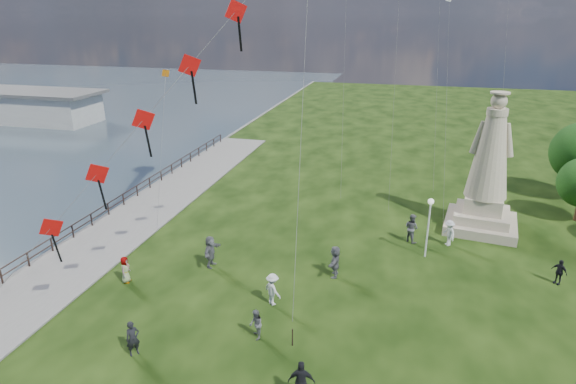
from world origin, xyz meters
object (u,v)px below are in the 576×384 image
(person_7, at_px, (412,228))
(person_10, at_px, (125,270))
(person_0, at_px, (133,338))
(lamppost, at_px, (429,215))
(person_2, at_px, (273,289))
(person_8, at_px, (449,233))
(person_3, at_px, (301,381))
(statue, at_px, (487,180))
(person_9, at_px, (559,272))
(pier_pavilion, at_px, (3,104))
(person_1, at_px, (256,325))
(person_5, at_px, (211,251))
(person_11, at_px, (335,261))

(person_7, bearing_deg, person_10, 71.14)
(person_0, bearing_deg, lamppost, -3.78)
(person_2, xyz_separation_m, person_8, (9.12, 9.34, -0.01))
(person_3, height_order, person_10, person_3)
(statue, bearing_deg, person_9, -55.39)
(pier_pavilion, xyz_separation_m, person_1, (50.74, -38.90, -1.10))
(lamppost, xyz_separation_m, person_5, (-12.34, -4.42, -1.80))
(lamppost, height_order, person_3, lamppost)
(person_8, relative_size, person_10, 1.11)
(person_0, bearing_deg, person_3, -54.67)
(person_3, bearing_deg, person_7, -113.45)
(statue, height_order, person_8, statue)
(pier_pavilion, distance_m, person_8, 65.52)
(person_1, relative_size, person_2, 0.85)
(person_5, height_order, person_10, person_5)
(person_0, distance_m, person_9, 22.58)
(pier_pavilion, distance_m, person_5, 56.74)
(person_3, relative_size, person_10, 1.15)
(person_1, bearing_deg, person_7, 124.38)
(person_0, distance_m, person_8, 20.20)
(lamppost, relative_size, person_9, 2.60)
(person_5, distance_m, person_9, 19.67)
(person_1, relative_size, person_11, 0.79)
(person_9, bearing_deg, person_0, -107.87)
(person_8, height_order, person_9, person_8)
(person_9, bearing_deg, person_11, -126.86)
(person_9, distance_m, person_11, 12.36)
(person_1, height_order, person_8, person_8)
(statue, xyz_separation_m, person_5, (-16.10, -9.76, -2.60))
(person_1, xyz_separation_m, person_2, (-0.04, 2.87, 0.13))
(person_1, relative_size, person_8, 0.85)
(person_0, xyz_separation_m, person_2, (4.83, 5.28, 0.05))
(lamppost, relative_size, person_0, 2.32)
(person_11, bearing_deg, person_8, 130.23)
(person_9, bearing_deg, person_3, -92.36)
(lamppost, bearing_deg, person_7, 115.23)
(person_3, height_order, person_9, person_3)
(person_7, bearing_deg, statue, -103.98)
(pier_pavilion, bearing_deg, person_8, -24.04)
(person_1, distance_m, person_9, 17.17)
(person_3, relative_size, person_7, 0.92)
(person_3, bearing_deg, person_0, -15.02)
(person_10, bearing_deg, person_9, -86.59)
(person_5, relative_size, person_9, 1.32)
(lamppost, distance_m, person_5, 13.23)
(person_1, relative_size, person_7, 0.76)
(person_1, bearing_deg, person_5, -167.57)
(lamppost, xyz_separation_m, person_8, (1.43, 2.01, -1.91))
(person_11, bearing_deg, pier_pavilion, -122.52)
(person_2, bearing_deg, lamppost, -101.29)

